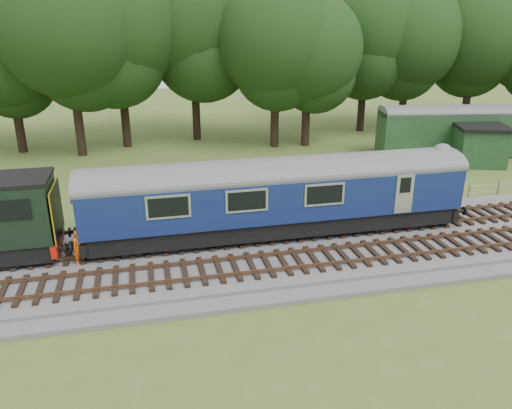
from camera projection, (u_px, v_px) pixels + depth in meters
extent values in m
plane|color=#456324|center=(259.00, 256.00, 22.89)|extent=(120.00, 120.00, 0.00)
cube|color=#4C4C4F|center=(259.00, 253.00, 22.83)|extent=(70.00, 7.00, 0.35)
cube|color=brown|center=(256.00, 240.00, 23.34)|extent=(66.50, 0.07, 0.14)
cube|color=brown|center=(249.00, 228.00, 24.65)|extent=(66.50, 0.07, 0.14)
cube|color=brown|center=(272.00, 270.00, 20.60)|extent=(66.50, 0.07, 0.14)
cube|color=brown|center=(264.00, 255.00, 21.91)|extent=(66.50, 0.07, 0.14)
cube|color=black|center=(277.00, 221.00, 24.06)|extent=(17.46, 2.52, 0.85)
cube|color=#0F1C51|center=(278.00, 193.00, 23.56)|extent=(18.00, 2.80, 2.05)
cube|color=yellow|center=(447.00, 187.00, 25.61)|extent=(0.06, 2.74, 1.30)
cube|color=black|center=(391.00, 214.00, 25.41)|extent=(2.60, 2.00, 0.55)
cube|color=black|center=(151.00, 236.00, 22.85)|extent=(2.60, 2.00, 0.55)
cube|color=black|center=(23.00, 209.00, 21.12)|extent=(2.40, 2.55, 2.60)
cube|color=#AA1A0D|center=(58.00, 241.00, 21.93)|extent=(0.25, 2.60, 0.55)
cube|color=yellow|center=(57.00, 211.00, 21.47)|extent=(0.06, 2.55, 2.30)
imported|color=#FF5A0D|center=(79.00, 247.00, 21.13)|extent=(0.68, 0.64, 1.57)
cube|color=#193719|center=(476.00, 133.00, 39.16)|extent=(15.40, 5.16, 3.42)
cube|color=#193719|center=(479.00, 146.00, 36.89)|extent=(4.12, 4.12, 2.72)
cube|color=black|center=(482.00, 127.00, 36.37)|extent=(4.54, 4.54, 0.22)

